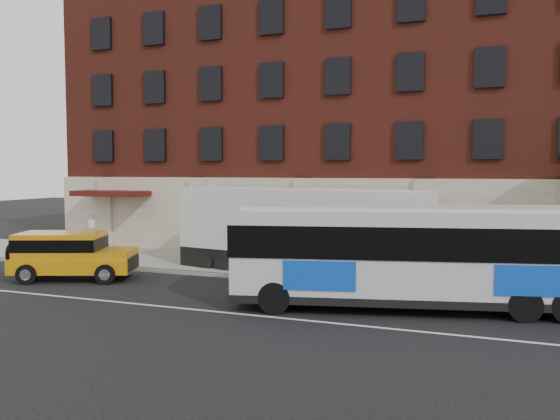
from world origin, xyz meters
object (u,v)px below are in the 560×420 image
at_px(city_bus, 423,253).
at_px(shipping_container, 298,233).
at_px(sign_pole, 93,236).
at_px(yellow_suv, 69,253).

distance_m(city_bus, shipping_container, 7.14).
relative_size(sign_pole, shipping_container, 0.22).
bearing_deg(shipping_container, yellow_suv, -154.20).
bearing_deg(sign_pole, city_bus, -10.95).
xyz_separation_m(yellow_suv, shipping_container, (8.65, 4.18, 0.73)).
bearing_deg(yellow_suv, shipping_container, 25.80).
bearing_deg(city_bus, yellow_suv, 179.79).
distance_m(sign_pole, yellow_suv, 3.17).
bearing_deg(sign_pole, shipping_container, 7.20).
bearing_deg(shipping_container, city_bus, -36.37).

